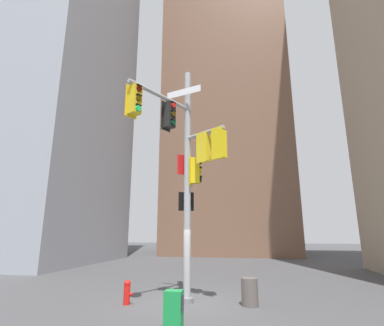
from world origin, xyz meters
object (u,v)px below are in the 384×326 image
Objects in this scene: signal_pole_assembly at (186,156)px; newspaper_box at (174,312)px; fire_hydrant at (127,292)px; trash_bin at (250,292)px.

newspaper_box is (0.28, -2.70, -4.69)m from signal_pole_assembly.
trash_bin is (4.15, 0.57, 0.03)m from fire_hydrant.
signal_pole_assembly is at bearing 95.84° from newspaper_box.
signal_pole_assembly reaches higher than fire_hydrant.
fire_hydrant is 0.90× the size of trash_bin.
signal_pole_assembly is 9.04× the size of newspaper_box.
trash_bin is at bearing 59.12° from newspaper_box.
fire_hydrant is at bearing -172.23° from trash_bin.
newspaper_box is at bearing -120.88° from trash_bin.
trash_bin is at bearing 7.77° from fire_hydrant.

